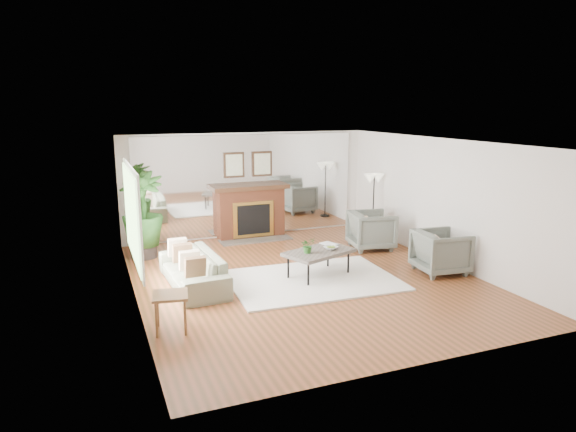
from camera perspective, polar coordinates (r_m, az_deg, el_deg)
name	(u,v)px	position (r m, az deg, el deg)	size (l,w,h in m)	color
ground	(305,278)	(9.56, 1.86, -6.92)	(7.00, 7.00, 0.00)	brown
wall_left	(133,226)	(8.51, -16.89, -1.09)	(0.02, 7.00, 2.50)	silver
wall_right	(442,201)	(10.75, 16.70, 1.61)	(0.02, 7.00, 2.50)	silver
wall_back	(248,185)	(12.45, -4.50, 3.48)	(6.00, 0.02, 2.50)	silver
mirror_panel	(248,185)	(12.43, -4.47, 3.47)	(5.40, 0.04, 2.40)	silver
window_panel	(132,215)	(8.88, -16.96, 0.11)	(0.04, 2.40, 1.50)	#B2E09E
fireplace	(251,210)	(12.34, -4.14, 0.62)	(1.85, 0.83, 2.05)	brown
area_rug	(313,280)	(9.42, 2.76, -7.13)	(2.98, 2.13, 0.03)	white
coffee_table	(319,253)	(9.51, 3.45, -4.11)	(1.44, 1.13, 0.50)	#5E544A
sofa	(193,270)	(9.22, -10.50, -5.89)	(2.04, 0.80, 0.60)	gray
armchair_back	(371,230)	(11.53, 9.26, -1.56)	(0.90, 0.92, 0.84)	slate
armchair_front	(441,252)	(10.17, 16.64, -3.83)	(0.88, 0.90, 0.82)	slate
side_table	(170,300)	(7.46, -12.94, -9.08)	(0.56, 0.56, 0.55)	brown
potted_ficus	(142,213)	(11.01, -15.90, 0.37)	(1.09, 1.09, 1.80)	black
floor_lamp	(374,183)	(12.30, 9.54, 3.59)	(0.50, 0.28, 1.55)	black
tabletop_plant	(308,245)	(9.31, 2.20, -3.27)	(0.26, 0.22, 0.29)	#356B27
fruit_bowl	(331,248)	(9.58, 4.78, -3.55)	(0.25, 0.25, 0.06)	brown
book	(325,245)	(9.83, 4.09, -3.25)	(0.23, 0.31, 0.02)	brown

